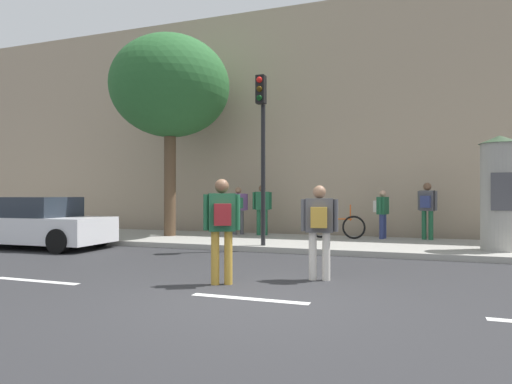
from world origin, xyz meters
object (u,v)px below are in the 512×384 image
at_px(pedestrian_in_red_top, 238,206).
at_px(pedestrian_in_light_jacket, 427,206).
at_px(pedestrian_with_bag, 262,205).
at_px(bicycle_leaning, 337,226).
at_px(street_tree, 170,87).
at_px(pedestrian_tallest, 222,221).
at_px(parked_car_blue, 36,223).
at_px(pedestrian_in_dark_shirt, 319,223).
at_px(poster_column, 500,192).
at_px(pedestrian_with_backpack, 382,210).
at_px(traffic_light, 262,132).

distance_m(pedestrian_in_red_top, pedestrian_in_light_jacket, 6.09).
relative_size(pedestrian_with_bag, bicycle_leaning, 0.96).
xyz_separation_m(street_tree, pedestrian_in_light_jacket, (8.06, 1.46, -3.93)).
bearing_deg(street_tree, pedestrian_tallest, -52.94).
bearing_deg(pedestrian_with_bag, pedestrian_in_light_jacket, 2.78).
height_order(pedestrian_with_bag, parked_car_blue, pedestrian_with_bag).
bearing_deg(bicycle_leaning, pedestrian_with_bag, 174.35).
height_order(pedestrian_tallest, pedestrian_in_dark_shirt, pedestrian_tallest).
height_order(poster_column, pedestrian_with_backpack, poster_column).
distance_m(pedestrian_in_light_jacket, parked_car_blue, 11.54).
bearing_deg(parked_car_blue, pedestrian_in_dark_shirt, -13.41).
bearing_deg(pedestrian_in_light_jacket, pedestrian_with_bag, -177.22).
bearing_deg(parked_car_blue, pedestrian_with_bag, 39.64).
bearing_deg(pedestrian_tallest, traffic_light, 100.44).
bearing_deg(pedestrian_in_dark_shirt, bicycle_leaning, 96.84).
distance_m(pedestrian_in_dark_shirt, pedestrian_with_backpack, 6.61).
bearing_deg(pedestrian_in_dark_shirt, pedestrian_tallest, -147.28).
bearing_deg(pedestrian_in_dark_shirt, poster_column, 51.85).
relative_size(pedestrian_in_light_jacket, pedestrian_with_bag, 1.02).
bearing_deg(street_tree, pedestrian_in_light_jacket, 10.28).
xyz_separation_m(street_tree, parked_car_blue, (-2.48, -3.20, -4.42)).
relative_size(street_tree, pedestrian_in_dark_shirt, 3.97).
distance_m(traffic_light, street_tree, 4.67).
distance_m(street_tree, pedestrian_in_red_top, 4.61).
relative_size(bicycle_leaning, parked_car_blue, 0.42).
bearing_deg(street_tree, pedestrian_with_bag, 23.02).
bearing_deg(poster_column, pedestrian_with_backpack, 144.78).
relative_size(traffic_light, pedestrian_in_dark_shirt, 2.70).
bearing_deg(pedestrian_tallest, pedestrian_in_red_top, 110.08).
height_order(poster_column, pedestrian_tallest, poster_column).
distance_m(traffic_light, pedestrian_in_red_top, 4.09).
bearing_deg(pedestrian_in_red_top, parked_car_blue, -135.30).
relative_size(poster_column, pedestrian_with_bag, 1.66).
height_order(street_tree, pedestrian_in_dark_shirt, street_tree).
bearing_deg(pedestrian_tallest, pedestrian_in_dark_shirt, 32.72).
bearing_deg(traffic_light, pedestrian_in_red_top, 122.42).
relative_size(poster_column, bicycle_leaning, 1.59).
height_order(pedestrian_in_dark_shirt, pedestrian_in_red_top, pedestrian_in_red_top).
bearing_deg(pedestrian_with_bag, parked_car_blue, -140.36).
relative_size(pedestrian_in_dark_shirt, pedestrian_in_light_jacket, 0.97).
xyz_separation_m(pedestrian_in_light_jacket, bicycle_leaning, (-2.66, -0.51, -0.64)).
height_order(poster_column, pedestrian_in_red_top, poster_column).
relative_size(traffic_light, pedestrian_in_red_top, 2.79).
distance_m(street_tree, bicycle_leaning, 7.15).
bearing_deg(street_tree, pedestrian_in_dark_shirt, -40.52).
relative_size(pedestrian_tallest, pedestrian_in_light_jacket, 1.03).
distance_m(poster_column, parked_car_blue, 12.44).
height_order(pedestrian_with_bag, bicycle_leaning, pedestrian_with_bag).
xyz_separation_m(traffic_light, pedestrian_in_red_top, (-1.89, 2.98, -2.06)).
distance_m(pedestrian_tallest, pedestrian_in_dark_shirt, 1.75).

